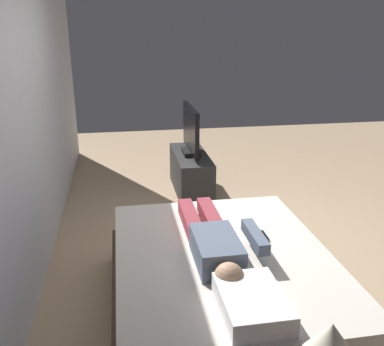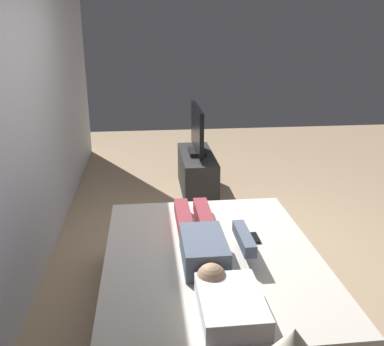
{
  "view_description": "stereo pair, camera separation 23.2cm",
  "coord_description": "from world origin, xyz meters",
  "px_view_note": "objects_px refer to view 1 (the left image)",
  "views": [
    {
      "loc": [
        -3.41,
        0.99,
        2.02
      ],
      "look_at": [
        0.34,
        0.34,
        0.69
      ],
      "focal_mm": 39.89,
      "sensor_mm": 36.0,
      "label": 1
    },
    {
      "loc": [
        -3.44,
        0.76,
        2.02
      ],
      "look_at": [
        0.34,
        0.34,
        0.69
      ],
      "focal_mm": 39.89,
      "sensor_mm": 36.0,
      "label": 2
    }
  ],
  "objects_px": {
    "pillow": "(252,303)",
    "remote": "(263,236)",
    "bed": "(222,288)",
    "lamp": "(331,343)",
    "tv": "(191,131)",
    "tv_stand": "(191,173)",
    "person": "(214,241)"
  },
  "relations": [
    {
      "from": "pillow",
      "to": "tv_stand",
      "type": "distance_m",
      "value": 3.18
    },
    {
      "from": "tv",
      "to": "pillow",
      "type": "bearing_deg",
      "value": 176.34
    },
    {
      "from": "remote",
      "to": "pillow",
      "type": "bearing_deg",
      "value": 157.16
    },
    {
      "from": "bed",
      "to": "pillow",
      "type": "bearing_deg",
      "value": 180.0
    },
    {
      "from": "bed",
      "to": "tv_stand",
      "type": "bearing_deg",
      "value": -4.59
    },
    {
      "from": "person",
      "to": "tv",
      "type": "distance_m",
      "value": 2.5
    },
    {
      "from": "pillow",
      "to": "lamp",
      "type": "distance_m",
      "value": 0.68
    },
    {
      "from": "bed",
      "to": "tv_stand",
      "type": "relative_size",
      "value": 1.75
    },
    {
      "from": "tv_stand",
      "to": "lamp",
      "type": "height_order",
      "value": "lamp"
    },
    {
      "from": "pillow",
      "to": "tv",
      "type": "height_order",
      "value": "tv"
    },
    {
      "from": "remote",
      "to": "tv",
      "type": "height_order",
      "value": "tv"
    },
    {
      "from": "remote",
      "to": "lamp",
      "type": "bearing_deg",
      "value": 170.73
    },
    {
      "from": "tv",
      "to": "lamp",
      "type": "distance_m",
      "value": 3.78
    },
    {
      "from": "bed",
      "to": "person",
      "type": "xyz_separation_m",
      "value": [
        0.03,
        0.06,
        0.36
      ]
    },
    {
      "from": "tv",
      "to": "lamp",
      "type": "relative_size",
      "value": 2.1
    },
    {
      "from": "person",
      "to": "remote",
      "type": "distance_m",
      "value": 0.44
    },
    {
      "from": "bed",
      "to": "tv",
      "type": "relative_size",
      "value": 2.19
    },
    {
      "from": "pillow",
      "to": "lamp",
      "type": "height_order",
      "value": "lamp"
    },
    {
      "from": "lamp",
      "to": "remote",
      "type": "bearing_deg",
      "value": -9.27
    },
    {
      "from": "pillow",
      "to": "lamp",
      "type": "xyz_separation_m",
      "value": [
        -0.62,
        -0.11,
        0.25
      ]
    },
    {
      "from": "bed",
      "to": "lamp",
      "type": "distance_m",
      "value": 1.4
    },
    {
      "from": "tv",
      "to": "person",
      "type": "bearing_deg",
      "value": 174.03
    },
    {
      "from": "bed",
      "to": "tv",
      "type": "bearing_deg",
      "value": -4.59
    },
    {
      "from": "pillow",
      "to": "remote",
      "type": "bearing_deg",
      "value": -22.84
    },
    {
      "from": "pillow",
      "to": "lamp",
      "type": "bearing_deg",
      "value": -169.83
    },
    {
      "from": "person",
      "to": "tv",
      "type": "height_order",
      "value": "tv"
    },
    {
      "from": "bed",
      "to": "remote",
      "type": "xyz_separation_m",
      "value": [
        0.18,
        -0.35,
        0.29
      ]
    },
    {
      "from": "pillow",
      "to": "tv_stand",
      "type": "xyz_separation_m",
      "value": [
        3.15,
        -0.2,
        -0.35
      ]
    },
    {
      "from": "remote",
      "to": "tv",
      "type": "bearing_deg",
      "value": 3.57
    },
    {
      "from": "person",
      "to": "lamp",
      "type": "distance_m",
      "value": 1.32
    },
    {
      "from": "pillow",
      "to": "remote",
      "type": "distance_m",
      "value": 0.89
    },
    {
      "from": "remote",
      "to": "lamp",
      "type": "xyz_separation_m",
      "value": [
        -1.44,
        0.24,
        0.3
      ]
    }
  ]
}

